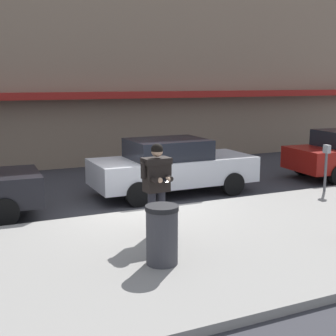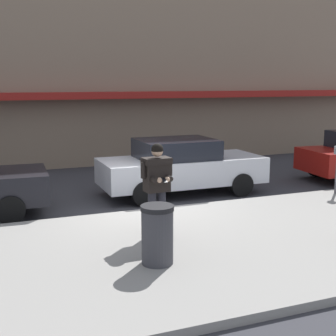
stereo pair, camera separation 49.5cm
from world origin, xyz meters
TOP-DOWN VIEW (x-y plane):
  - ground_plane at (0.00, 0.00)m, footprint 80.00×80.00m
  - sidewalk at (1.00, -2.85)m, footprint 32.00×5.30m
  - curb_paint_line at (1.00, 0.05)m, footprint 28.00×0.12m
  - storefront_facade at (1.00, 8.49)m, footprint 28.00×4.70m
  - parked_sedan_mid at (1.71, 1.39)m, footprint 4.50×1.94m
  - man_texting_on_phone at (-0.28, -2.11)m, footprint 0.65×0.60m
  - trash_bin at (-0.77, -3.44)m, footprint 0.55×0.55m

SIDE VIEW (x-z plane):
  - ground_plane at x=0.00m, z-range 0.00..0.00m
  - curb_paint_line at x=1.00m, z-range 0.00..0.01m
  - sidewalk at x=1.00m, z-range 0.00..0.14m
  - trash_bin at x=-0.77m, z-range 0.14..1.12m
  - parked_sedan_mid at x=1.71m, z-range 0.02..1.56m
  - man_texting_on_phone at x=-0.28m, z-range 0.35..2.15m
  - storefront_facade at x=1.00m, z-range -0.01..10.28m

